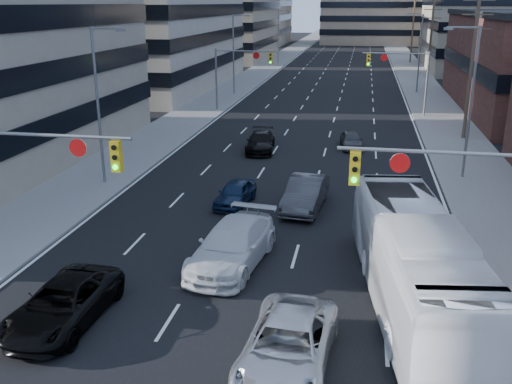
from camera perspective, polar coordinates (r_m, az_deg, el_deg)
The scene contains 27 objects.
road_surface at distance 140.43m, azimuth 9.06°, elevation 14.04°, with size 18.00×300.00×0.02m, color black.
sidewalk_left at distance 141.23m, azimuth 4.25°, elevation 14.26°, with size 5.00×300.00×0.15m, color slate.
sidewalk_right at distance 140.55m, azimuth 13.88°, elevation 13.78°, with size 5.00×300.00×0.15m, color slate.
office_left_far at distance 113.57m, azimuth -4.03°, elevation 17.27°, with size 20.00×30.00×16.00m, color gray.
office_right_far at distance 100.23m, azimuth 23.36°, elevation 15.15°, with size 22.00×28.00×14.00m, color gray.
bg_block_left at distance 153.41m, azimuth -1.67°, elevation 18.34°, with size 24.00×24.00×20.00m, color #ADA089.
bg_block_right at distance 142.79m, azimuth 22.60°, elevation 15.39°, with size 22.00×22.00×12.00m, color gray.
signal_near_left at distance 22.23m, azimuth -21.55°, elevation 1.69°, with size 6.59×0.33×6.00m.
signal_near_right at distance 19.21m, azimuth 19.75°, elevation -0.61°, with size 6.59×0.33×6.00m.
signal_far_left at distance 56.57m, azimuth -1.69°, elevation 12.40°, with size 6.09×0.33×6.00m.
signal_far_right at distance 55.42m, azimuth 14.38°, elevation 11.73°, with size 6.09×0.33×6.00m.
utility_pole_block at distance 46.90m, azimuth 20.77°, elevation 11.82°, with size 2.20×0.28×11.00m.
utility_pole_midblock at distance 76.54m, azimuth 17.06°, elevation 14.32°, with size 2.20×0.28×11.00m.
utility_pole_distant at distance 106.39m, azimuth 15.40°, elevation 15.41°, with size 2.20×0.28×11.00m.
streetlight_left_near at distance 33.73m, azimuth -15.33°, elevation 8.94°, with size 2.03×0.22×9.00m.
streetlight_left_mid at distance 66.80m, azimuth -2.14°, elevation 13.97°, with size 2.03×0.22×9.00m.
streetlight_left_far at distance 101.17m, azimuth 2.34°, elevation 15.49°, with size 2.03×0.22×9.00m.
streetlight_right_near at distance 35.90m, azimuth 20.53°, elevation 8.98°, with size 2.03×0.22×9.00m.
streetlight_right_far at distance 70.45m, azimuth 15.96°, elevation 13.54°, with size 2.03×0.22×9.00m.
black_pickup at distance 20.37m, azimuth -18.72°, elevation -10.53°, with size 2.37×5.13×1.43m, color black.
white_van at distance 23.28m, azimuth -2.37°, elevation -5.33°, with size 2.42×5.96×1.73m, color silver.
silver_suv at distance 17.21m, azimuth 3.19°, elevation -15.06°, with size 2.48×5.39×1.50m, color #B5B6BA.
transit_bus at distance 20.63m, azimuth 15.68°, elevation -6.78°, with size 2.85×12.16×3.39m, color white.
sedan_blue at distance 30.18m, azimuth -2.09°, elevation -0.13°, with size 1.51×3.75×1.28m, color #0D1B34.
sedan_grey_center at distance 29.67m, azimuth 4.97°, elevation -0.15°, with size 1.73×4.97×1.64m, color #363639.
sedan_black_far at distance 41.22m, azimuth 0.45°, elevation 5.03°, with size 1.92×4.72×1.37m, color black.
sedan_grey_right at distance 42.67m, azimuth 9.53°, elevation 5.17°, with size 1.49×3.69×1.26m, color #39393C.
Camera 1 is at (4.19, -9.99, 10.24)m, focal length 40.00 mm.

